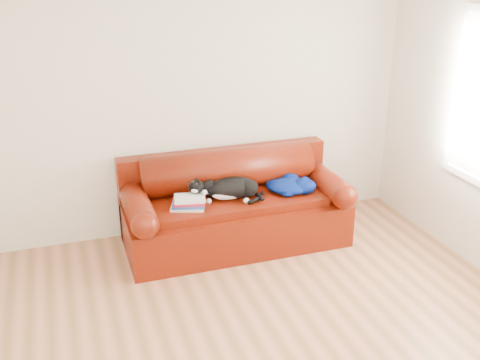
# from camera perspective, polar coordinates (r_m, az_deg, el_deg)

# --- Properties ---
(ground) EXTENTS (4.50, 4.50, 0.00)m
(ground) POSITION_cam_1_polar(r_m,az_deg,el_deg) (4.27, 1.61, -16.07)
(ground) COLOR brown
(ground) RESTS_ON ground
(room_shell) EXTENTS (4.52, 4.02, 2.61)m
(room_shell) POSITION_cam_1_polar(r_m,az_deg,el_deg) (3.55, 3.69, 6.23)
(room_shell) COLOR beige
(room_shell) RESTS_ON ground
(sofa_base) EXTENTS (2.10, 0.90, 0.50)m
(sofa_base) POSITION_cam_1_polar(r_m,az_deg,el_deg) (5.43, -0.49, -4.14)
(sofa_base) COLOR #390203
(sofa_base) RESTS_ON ground
(sofa_back) EXTENTS (2.10, 1.01, 0.88)m
(sofa_back) POSITION_cam_1_polar(r_m,az_deg,el_deg) (5.52, -1.28, -0.25)
(sofa_back) COLOR #390203
(sofa_back) RESTS_ON ground
(book_stack) EXTENTS (0.36, 0.32, 0.10)m
(book_stack) POSITION_cam_1_polar(r_m,az_deg,el_deg) (5.09, -5.22, -2.27)
(book_stack) COLOR beige
(book_stack) RESTS_ON sofa_base
(cat) EXTENTS (0.66, 0.42, 0.25)m
(cat) POSITION_cam_1_polar(r_m,az_deg,el_deg) (5.23, -0.92, -0.88)
(cat) COLOR black
(cat) RESTS_ON sofa_base
(blanket) EXTENTS (0.47, 0.43, 0.14)m
(blanket) POSITION_cam_1_polar(r_m,az_deg,el_deg) (5.42, 5.12, -0.52)
(blanket) COLOR #02084B
(blanket) RESTS_ON sofa_base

